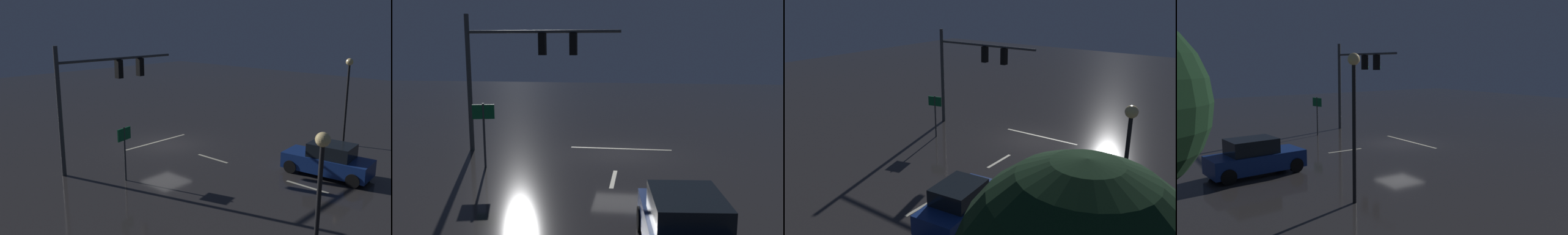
# 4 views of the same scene
# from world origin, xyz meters

# --- Properties ---
(ground_plane) EXTENTS (80.00, 80.00, 0.00)m
(ground_plane) POSITION_xyz_m (0.00, 0.00, 0.00)
(ground_plane) COLOR #2D2B2B
(traffic_signal_assembly) EXTENTS (7.38, 0.47, 6.53)m
(traffic_signal_assembly) POSITION_xyz_m (4.90, 0.31, 4.44)
(traffic_signal_assembly) COLOR #383A3D
(traffic_signal_assembly) RESTS_ON ground_plane
(lane_dash_far) EXTENTS (0.16, 2.20, 0.01)m
(lane_dash_far) POSITION_xyz_m (0.00, 4.00, 0.00)
(lane_dash_far) COLOR beige
(lane_dash_far) RESTS_ON ground_plane
(stop_bar) EXTENTS (5.00, 0.16, 0.01)m
(stop_bar) POSITION_xyz_m (0.00, -0.88, 0.00)
(stop_bar) COLOR beige
(stop_bar) RESTS_ON ground_plane
(car_approaching) EXTENTS (2.27, 4.50, 1.70)m
(car_approaching) POSITION_xyz_m (-2.09, 9.97, 0.80)
(car_approaching) COLOR navy
(car_approaching) RESTS_ON ground_plane
(route_sign) EXTENTS (0.89, 0.27, 2.71)m
(route_sign) POSITION_xyz_m (5.47, 3.12, 1.96)
(route_sign) COLOR #383A3D
(route_sign) RESTS_ON ground_plane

